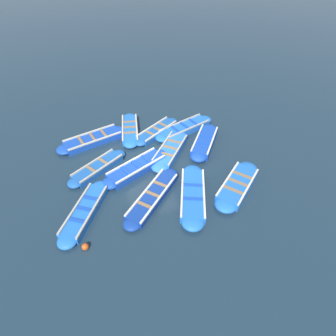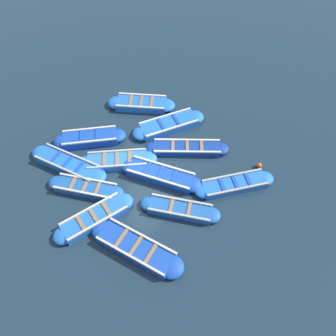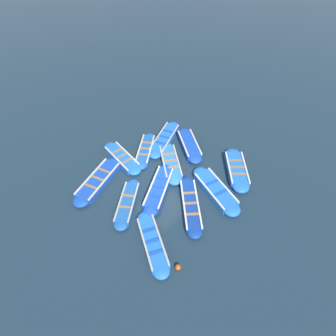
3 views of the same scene
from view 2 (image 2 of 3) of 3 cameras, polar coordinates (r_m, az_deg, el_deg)
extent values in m
plane|color=#1C303F|center=(14.26, -4.24, -1.00)|extent=(120.00, 120.00, 0.00)
cube|color=#1E59AD|center=(13.09, 2.12, -7.21)|extent=(2.53, 2.01, 0.29)
ellipsoid|color=#1E59AD|center=(13.24, -3.26, -6.21)|extent=(0.99, 0.98, 0.29)
ellipsoid|color=#1E59AD|center=(13.06, 7.61, -8.17)|extent=(0.99, 0.98, 0.29)
cube|color=#B2AD9E|center=(12.76, 1.85, -8.10)|extent=(2.11, 1.41, 0.07)
cube|color=#B2AD9E|center=(13.11, 2.43, -5.56)|extent=(2.11, 1.41, 0.07)
cube|color=olive|center=(12.98, 0.59, -6.56)|extent=(0.48, 0.64, 0.04)
cube|color=olive|center=(12.93, 3.71, -7.13)|extent=(0.48, 0.64, 0.04)
cube|color=blue|center=(14.99, -16.97, 0.63)|extent=(3.11, 1.79, 0.33)
ellipsoid|color=blue|center=(15.82, -21.17, 2.52)|extent=(1.06, 1.04, 0.33)
ellipsoid|color=blue|center=(14.26, -12.32, -1.47)|extent=(1.06, 1.04, 0.33)
cube|color=#B2AD9E|center=(14.68, -18.08, 0.00)|extent=(2.80, 1.01, 0.07)
cube|color=#B2AD9E|center=(15.00, -16.24, 2.19)|extent=(2.80, 1.01, 0.07)
cube|color=#1947B7|center=(15.19, -18.99, 1.90)|extent=(0.38, 0.79, 0.04)
cube|color=#1947B7|center=(14.85, -17.14, 1.07)|extent=(0.38, 0.79, 0.04)
cube|color=#1947B7|center=(14.52, -15.20, 0.20)|extent=(0.38, 0.79, 0.04)
cube|color=blue|center=(17.07, -4.66, 11.06)|extent=(2.57, 2.39, 0.35)
ellipsoid|color=blue|center=(17.30, -8.84, 11.21)|extent=(1.34, 1.34, 0.35)
ellipsoid|color=blue|center=(16.93, -0.41, 10.84)|extent=(1.34, 1.34, 0.35)
cube|color=silver|center=(16.59, -4.94, 10.53)|extent=(1.92, 1.64, 0.07)
cube|color=silver|center=(17.28, -4.49, 12.61)|extent=(1.92, 1.64, 0.07)
cube|color=olive|center=(17.03, -6.51, 11.62)|extent=(0.68, 0.78, 0.04)
cube|color=olive|center=(16.94, -4.71, 11.55)|extent=(0.68, 0.78, 0.04)
cube|color=olive|center=(16.87, -2.89, 11.47)|extent=(0.68, 0.78, 0.04)
cube|color=navy|center=(14.97, 3.34, 3.44)|extent=(2.74, 2.70, 0.29)
ellipsoid|color=navy|center=(14.98, -2.53, 3.52)|extent=(1.04, 1.04, 0.29)
ellipsoid|color=navy|center=(15.12, 9.16, 3.33)|extent=(1.04, 1.04, 0.29)
cube|color=silver|center=(14.60, 3.40, 2.86)|extent=(2.21, 2.15, 0.07)
cube|color=silver|center=(15.07, 3.35, 4.91)|extent=(2.21, 2.15, 0.07)
cube|color=olive|center=(14.83, 0.85, 3.90)|extent=(0.58, 0.60, 0.04)
cube|color=olive|center=(14.85, 3.37, 3.86)|extent=(0.58, 0.60, 0.04)
cube|color=olive|center=(14.89, 5.88, 3.82)|extent=(0.58, 0.60, 0.04)
cube|color=blue|center=(13.18, -12.67, -8.49)|extent=(1.29, 2.69, 0.32)
ellipsoid|color=blue|center=(13.13, -17.71, -11.10)|extent=(0.91, 0.93, 0.32)
ellipsoid|color=blue|center=(13.36, -7.78, -5.86)|extent=(0.91, 0.93, 0.32)
cube|color=beige|center=(12.82, -12.05, -9.33)|extent=(0.52, 2.50, 0.07)
cube|color=beige|center=(13.21, -13.57, -6.85)|extent=(0.52, 2.50, 0.07)
cube|color=olive|center=(12.99, -14.96, -9.23)|extent=(0.76, 0.27, 0.04)
cube|color=olive|center=(13.03, -12.81, -8.10)|extent=(0.76, 0.27, 0.04)
cube|color=olive|center=(13.09, -10.69, -6.97)|extent=(0.76, 0.27, 0.04)
cube|color=#1947B7|center=(13.96, -1.26, -1.23)|extent=(2.95, 1.98, 0.36)
ellipsoid|color=#1947B7|center=(14.35, -6.59, 0.37)|extent=(1.08, 1.06, 0.36)
ellipsoid|color=#1947B7|center=(13.71, 4.32, -2.90)|extent=(1.08, 1.06, 0.36)
cube|color=silver|center=(13.58, -1.87, -1.94)|extent=(2.57, 1.25, 0.07)
cube|color=silver|center=(14.01, -0.71, 0.50)|extent=(2.57, 1.25, 0.07)
cube|color=#1947B7|center=(13.95, -3.60, -0.05)|extent=(0.45, 0.75, 0.04)
cube|color=#1947B7|center=(13.80, -1.28, -0.74)|extent=(0.45, 0.75, 0.04)
cube|color=#1947B7|center=(13.68, 1.09, -1.45)|extent=(0.45, 0.75, 0.04)
cube|color=blue|center=(13.99, 11.50, -2.84)|extent=(2.10, 2.73, 0.30)
ellipsoid|color=blue|center=(13.61, 6.23, -3.97)|extent=(1.04, 1.05, 0.30)
ellipsoid|color=blue|center=(14.48, 16.44, -1.76)|extent=(1.04, 1.05, 0.30)
cube|color=#B2AD9E|center=(13.66, 12.16, -3.63)|extent=(1.44, 2.30, 0.07)
cube|color=#B2AD9E|center=(14.03, 11.10, -1.22)|extent=(1.44, 2.30, 0.07)
cube|color=#1947B7|center=(13.68, 9.39, -2.92)|extent=(0.68, 0.49, 0.04)
cube|color=#1947B7|center=(13.85, 11.61, -2.44)|extent=(0.68, 0.49, 0.04)
cube|color=#1947B7|center=(14.05, 13.77, -1.98)|extent=(0.68, 0.49, 0.04)
cube|color=blue|center=(15.91, 0.15, 7.49)|extent=(1.92, 2.91, 0.36)
ellipsoid|color=blue|center=(15.58, -4.51, 6.05)|extent=(1.18, 1.20, 0.36)
ellipsoid|color=blue|center=(16.35, 4.62, 8.81)|extent=(1.18, 1.20, 0.36)
cube|color=silver|center=(15.47, 0.82, 6.96)|extent=(1.06, 2.53, 0.07)
cube|color=silver|center=(16.06, -0.49, 9.07)|extent=(1.06, 2.53, 0.07)
cube|color=#1947B7|center=(15.66, -1.16, 7.60)|extent=(0.85, 0.45, 0.04)
cube|color=#1947B7|center=(15.88, 1.45, 8.39)|extent=(0.85, 0.45, 0.04)
cube|color=#1E59AD|center=(14.03, -14.13, -3.42)|extent=(2.56, 2.02, 0.30)
ellipsoid|color=#1E59AD|center=(14.54, -18.74, -2.42)|extent=(0.99, 0.98, 0.30)
ellipsoid|color=#1E59AD|center=(13.63, -9.20, -4.46)|extent=(0.99, 0.98, 0.30)
cube|color=beige|center=(13.72, -14.79, -4.13)|extent=(2.15, 1.42, 0.07)
cube|color=beige|center=(14.05, -13.78, -1.87)|extent=(2.15, 1.42, 0.07)
cube|color=olive|center=(14.10, -16.28, -2.59)|extent=(0.48, 0.64, 0.04)
cube|color=olive|center=(13.89, -14.27, -3.02)|extent=(0.48, 0.64, 0.04)
cube|color=olive|center=(13.71, -12.19, -3.46)|extent=(0.48, 0.64, 0.04)
cube|color=#1947B7|center=(15.70, -13.43, 5.01)|extent=(2.21, 2.54, 0.40)
ellipsoid|color=#1947B7|center=(15.92, -17.87, 4.43)|extent=(1.16, 1.17, 0.40)
ellipsoid|color=#1947B7|center=(15.58, -8.88, 5.57)|extent=(1.16, 1.17, 0.40)
cube|color=silver|center=(15.26, -13.59, 4.49)|extent=(1.53, 2.02, 0.07)
cube|color=silver|center=(15.82, -13.58, 6.65)|extent=(1.53, 2.02, 0.07)
cube|color=#1947B7|center=(15.60, -14.86, 5.38)|extent=(0.71, 0.58, 0.04)
cube|color=#1947B7|center=(15.50, -12.28, 5.72)|extent=(0.71, 0.58, 0.04)
cube|color=blue|center=(14.63, -8.81, 1.21)|extent=(2.40, 2.62, 0.32)
ellipsoid|color=blue|center=(14.81, -13.88, 0.83)|extent=(1.22, 1.22, 0.32)
ellipsoid|color=blue|center=(14.56, -3.64, 1.58)|extent=(1.22, 1.22, 0.32)
cube|color=#B2AD9E|center=(14.21, -8.91, 0.37)|extent=(1.71, 2.04, 0.07)
cube|color=#B2AD9E|center=(14.75, -8.89, 2.96)|extent=(1.71, 2.04, 0.07)
cube|color=olive|center=(14.56, -11.08, 1.48)|extent=(0.72, 0.63, 0.04)
cube|color=olive|center=(14.49, -8.89, 1.65)|extent=(0.72, 0.63, 0.04)
cube|color=olive|center=(14.45, -6.68, 1.81)|extent=(0.72, 0.63, 0.04)
cube|color=#1947B7|center=(12.37, -5.55, -13.63)|extent=(3.10, 1.74, 0.33)
ellipsoid|color=#1947B7|center=(12.86, -11.16, -10.49)|extent=(1.13, 1.11, 0.33)
ellipsoid|color=#1947B7|center=(12.05, 0.61, -16.85)|extent=(1.13, 1.11, 0.33)
cube|color=beige|center=(12.06, -6.80, -14.90)|extent=(2.80, 0.87, 0.07)
cube|color=beige|center=(12.34, -4.48, -11.63)|extent=(2.80, 0.87, 0.07)
cube|color=olive|center=(12.40, -8.10, -11.92)|extent=(0.37, 0.86, 0.04)
cube|color=olive|center=(12.21, -5.61, -13.28)|extent=(0.37, 0.86, 0.04)
cube|color=olive|center=(12.04, -3.03, -14.66)|extent=(0.37, 0.86, 0.04)
sphere|color=#E05119|center=(14.89, 15.58, 0.41)|extent=(0.25, 0.25, 0.25)
camera|label=1|loc=(15.71, 33.43, 35.10)|focal=28.00mm
camera|label=3|loc=(11.72, 58.81, 31.48)|focal=28.00mm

